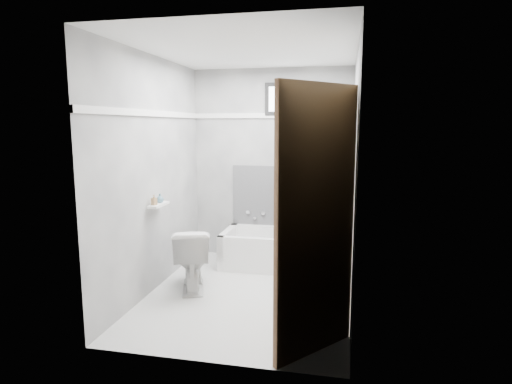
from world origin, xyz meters
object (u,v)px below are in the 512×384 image
(bathtub, at_px, (284,250))
(soap_bottle_a, at_px, (154,200))
(office_chair, at_px, (310,216))
(door, at_px, (352,235))
(soap_bottle_b, at_px, (160,198))
(toilet, at_px, (192,258))

(bathtub, relative_size, soap_bottle_a, 14.44)
(office_chair, distance_m, door, 2.33)
(bathtub, height_order, door, door)
(bathtub, bearing_deg, soap_bottle_b, -141.63)
(toilet, relative_size, soap_bottle_b, 6.79)
(office_chair, bearing_deg, bathtub, -137.70)
(soap_bottle_b, bearing_deg, toilet, 5.28)
(office_chair, height_order, soap_bottle_b, office_chair)
(office_chair, bearing_deg, soap_bottle_a, -110.03)
(toilet, xyz_separation_m, door, (1.60, -1.31, 0.68))
(door, distance_m, soap_bottle_b, 2.31)
(toilet, xyz_separation_m, soap_bottle_a, (-0.32, -0.17, 0.64))
(bathtub, xyz_separation_m, soap_bottle_b, (-1.17, -0.93, 0.75))
(toilet, height_order, soap_bottle_b, soap_bottle_b)
(door, relative_size, soap_bottle_b, 20.53)
(soap_bottle_a, bearing_deg, door, -30.78)
(bathtub, bearing_deg, office_chair, 9.67)
(office_chair, bearing_deg, door, -45.95)
(office_chair, height_order, toilet, office_chair)
(door, relative_size, soap_bottle_a, 19.26)
(toilet, bearing_deg, office_chair, -159.47)
(bathtub, xyz_separation_m, office_chair, (0.29, 0.05, 0.42))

